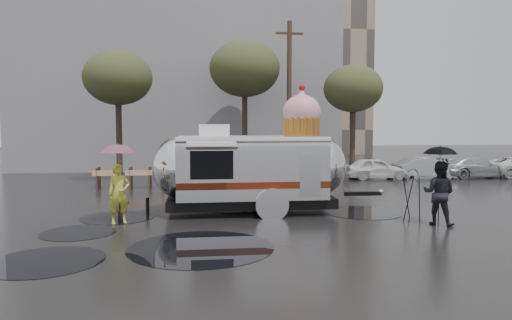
{
  "coord_description": "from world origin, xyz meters",
  "views": [
    {
      "loc": [
        -2.82,
        -12.24,
        2.84
      ],
      "look_at": [
        -0.86,
        3.02,
        1.77
      ],
      "focal_mm": 32.0,
      "sensor_mm": 36.0,
      "label": 1
    }
  ],
  "objects": [
    {
      "name": "utility_pole",
      "position": [
        2.5,
        14.0,
        4.62
      ],
      "size": [
        1.6,
        0.28,
        9.0
      ],
      "color": "#473323",
      "rests_on": "ground"
    },
    {
      "name": "tree_left",
      "position": [
        -7.0,
        13.0,
        5.48
      ],
      "size": [
        3.64,
        3.64,
        6.95
      ],
      "color": "#382D26",
      "rests_on": "ground"
    },
    {
      "name": "grey_building",
      "position": [
        -4.0,
        24.0,
        6.5
      ],
      "size": [
        22.0,
        12.0,
        13.0
      ],
      "primitive_type": "cube",
      "color": "slate",
      "rests_on": "ground"
    },
    {
      "name": "tripod",
      "position": [
        3.71,
        0.97,
        0.8
      ],
      "size": [
        0.57,
        0.55,
        1.39
      ],
      "rotation": [
        0.0,
        0.0,
        -0.31
      ],
      "color": "black",
      "rests_on": "ground"
    },
    {
      "name": "umbrella_black",
      "position": [
        4.19,
        0.22,
        1.95
      ],
      "size": [
        1.18,
        1.18,
        2.35
      ],
      "color": "black",
      "rests_on": "ground"
    },
    {
      "name": "tree_right",
      "position": [
        6.0,
        13.0,
        5.06
      ],
      "size": [
        3.36,
        3.36,
        6.42
      ],
      "color": "#382D26",
      "rests_on": "ground"
    },
    {
      "name": "umbrella_pink",
      "position": [
        -5.16,
        1.62,
        1.98
      ],
      "size": [
        1.25,
        1.25,
        2.4
      ],
      "color": "#CA768F",
      "rests_on": "ground"
    },
    {
      "name": "person_right",
      "position": [
        4.19,
        0.22,
        0.94
      ],
      "size": [
        1.01,
        0.97,
        1.88
      ],
      "primitive_type": "imported",
      "rotation": [
        0.0,
        0.0,
        2.44
      ],
      "color": "black",
      "rests_on": "ground"
    },
    {
      "name": "ground",
      "position": [
        0.0,
        0.0,
        0.0
      ],
      "size": [
        120.0,
        120.0,
        0.0
      ],
      "primitive_type": "plane",
      "color": "black",
      "rests_on": "ground"
    },
    {
      "name": "tree_mid",
      "position": [
        0.0,
        15.0,
        6.34
      ],
      "size": [
        4.2,
        4.2,
        8.03
      ],
      "color": "#382D26",
      "rests_on": "ground"
    },
    {
      "name": "person_left",
      "position": [
        -5.16,
        1.62,
        0.9
      ],
      "size": [
        0.76,
        0.65,
        1.79
      ],
      "primitive_type": "imported",
      "rotation": [
        0.0,
        0.0,
        0.4
      ],
      "color": "gold",
      "rests_on": "ground"
    },
    {
      "name": "puddles",
      "position": [
        -2.97,
        0.29,
        0.01
      ],
      "size": [
        11.27,
        7.76,
        0.01
      ],
      "color": "black",
      "rests_on": "ground"
    },
    {
      "name": "parked_cars",
      "position": [
        11.78,
        12.0,
        0.72
      ],
      "size": [
        13.2,
        1.9,
        1.5
      ],
      "color": "silver",
      "rests_on": "ground"
    },
    {
      "name": "barricade_row",
      "position": [
        -5.55,
        9.96,
        0.52
      ],
      "size": [
        4.3,
        0.8,
        1.0
      ],
      "color": "#473323",
      "rests_on": "ground"
    },
    {
      "name": "airstream_trailer",
      "position": [
        -0.96,
        3.01,
        1.55
      ],
      "size": [
        8.2,
        3.11,
        4.42
      ],
      "rotation": [
        0.0,
        0.0,
        -0.0
      ],
      "color": "silver",
      "rests_on": "ground"
    }
  ]
}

